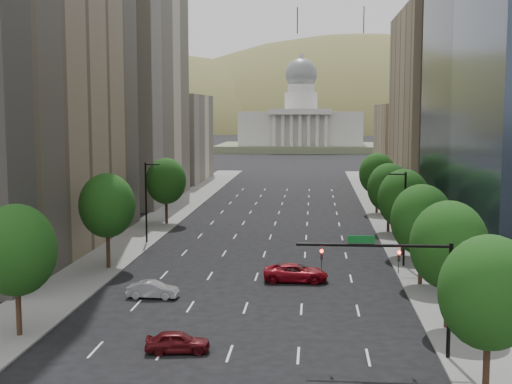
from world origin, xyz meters
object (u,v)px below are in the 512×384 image
(traffic_signal, at_px, (407,273))
(car_silver, at_px, (153,290))
(car_maroon, at_px, (178,342))
(capitol, at_px, (301,128))
(car_red_far, at_px, (296,273))

(traffic_signal, relative_size, car_silver, 2.26)
(car_maroon, relative_size, car_silver, 0.97)
(traffic_signal, xyz_separation_m, car_maroon, (-13.70, -0.03, -4.50))
(car_maroon, bearing_deg, car_silver, 12.72)
(car_maroon, distance_m, car_silver, 13.04)
(capitol, bearing_deg, car_silver, -92.08)
(car_silver, bearing_deg, capitol, 0.45)
(capitol, relative_size, car_maroon, 15.26)
(capitol, relative_size, car_red_far, 10.81)
(capitol, distance_m, car_red_far, 201.32)
(car_maroon, xyz_separation_m, car_silver, (-4.37, 12.28, -0.00))
(capitol, bearing_deg, traffic_signal, -87.26)
(car_red_far, bearing_deg, traffic_signal, -160.40)
(traffic_signal, height_order, capitol, capitol)
(car_red_far, bearing_deg, capitol, -0.08)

